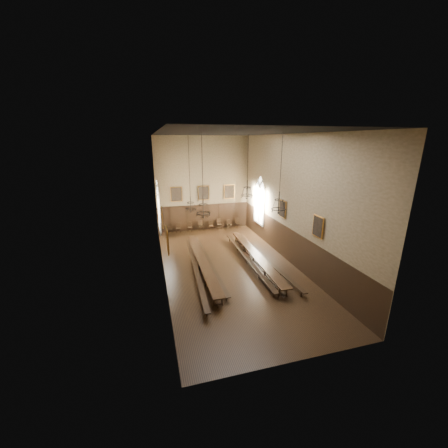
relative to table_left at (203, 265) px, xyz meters
name	(u,v)px	position (x,y,z in m)	size (l,w,h in m)	color
floor	(230,267)	(1.93, -0.03, -0.40)	(9.00, 18.00, 0.02)	black
ceiling	(230,133)	(1.93, -0.03, 8.62)	(9.00, 18.00, 0.02)	black
wall_back	(203,184)	(1.93, 8.98, 4.11)	(9.00, 0.02, 9.00)	#887253
wall_front	(303,260)	(1.93, -9.04, 4.11)	(9.00, 0.02, 9.00)	#887253
wall_left	(160,209)	(-2.58, -0.03, 4.11)	(0.02, 18.00, 9.00)	#887253
wall_right	(292,201)	(6.44, -0.03, 4.11)	(0.02, 18.00, 9.00)	#887253
wainscot_panelling	(230,251)	(1.93, -0.03, 0.86)	(9.00, 18.00, 2.50)	black
table_left	(203,265)	(0.00, 0.00, 0.00)	(0.84, 9.91, 0.77)	black
table_right	(256,259)	(3.87, -0.11, 0.00)	(1.00, 9.88, 0.77)	black
bench_left_outer	(196,269)	(-0.53, -0.29, -0.08)	(0.95, 10.64, 0.48)	black
bench_left_inner	(210,265)	(0.57, 0.17, -0.12)	(0.29, 9.17, 0.41)	black
bench_right_inner	(247,260)	(3.31, 0.21, -0.10)	(0.47, 10.07, 0.45)	black
bench_right_outer	(264,260)	(4.52, -0.11, -0.09)	(0.86, 10.23, 0.46)	black
chair_0	(170,231)	(-1.48, 8.52, -0.11)	(0.50, 0.50, 0.92)	black
chair_1	(179,230)	(-0.68, 8.51, -0.10)	(0.49, 0.49, 0.94)	black
chair_2	(190,229)	(0.40, 8.48, -0.10)	(0.52, 0.52, 0.94)	black
chair_3	(201,228)	(1.54, 8.57, -0.09)	(0.49, 0.49, 0.98)	black
chair_4	(211,227)	(2.55, 8.58, -0.12)	(0.41, 0.41, 0.88)	black
chair_5	(219,226)	(3.40, 8.54, -0.07)	(0.50, 0.50, 1.04)	black
chair_6	(229,226)	(4.40, 8.53, -0.13)	(0.40, 0.40, 0.86)	black
chair_7	(238,225)	(5.32, 8.50, -0.09)	(0.53, 0.53, 0.98)	black
chandelier_back_left	(191,203)	(-0.35, 2.23, 3.86)	(0.75, 0.75, 5.31)	black
chandelier_back_right	(247,191)	(3.94, 2.23, 4.52)	(0.91, 0.91, 4.54)	black
chandelier_front_left	(203,208)	(-0.30, -2.25, 4.58)	(0.80, 0.80, 4.49)	black
chandelier_front_right	(279,204)	(3.95, -2.98, 4.69)	(0.84, 0.84, 4.37)	black
portrait_back_0	(176,194)	(-0.67, 8.85, 3.31)	(1.10, 0.12, 1.40)	#C7842F
portrait_back_1	(204,193)	(1.93, 8.85, 3.31)	(1.10, 0.12, 1.40)	#C7842F
portrait_back_2	(229,192)	(4.53, 8.85, 3.31)	(1.10, 0.12, 1.40)	#C7842F
portrait_left_0	(162,217)	(-2.45, 0.97, 3.31)	(0.12, 1.00, 1.30)	#C7842F
portrait_left_1	(167,240)	(-2.45, -3.53, 3.31)	(0.12, 1.00, 1.30)	#C7842F
portrait_right_0	(283,209)	(6.31, 0.97, 3.31)	(0.12, 1.00, 1.30)	#C7842F
portrait_right_1	(318,227)	(6.31, -3.53, 3.31)	(0.12, 1.00, 1.30)	#C7842F
window_right	(260,200)	(6.36, 5.47, 3.01)	(0.20, 2.20, 4.60)	white
window_left	(158,207)	(-2.50, 5.47, 3.01)	(0.20, 2.20, 4.60)	white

